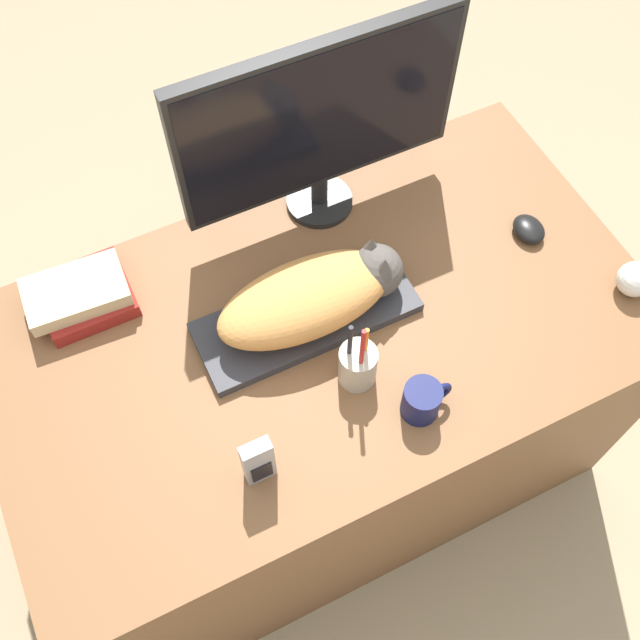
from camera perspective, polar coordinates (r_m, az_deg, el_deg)
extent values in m
plane|color=#998466|center=(2.12, 4.85, -18.82)|extent=(12.00, 12.00, 0.00)
cube|color=brown|center=(1.86, 0.07, -6.17)|extent=(1.36, 0.77, 0.74)
cube|color=#2D2D33|center=(1.53, -1.05, 0.24)|extent=(0.45, 0.17, 0.02)
ellipsoid|color=#D18C47|center=(1.47, -1.10, 1.62)|extent=(0.37, 0.17, 0.12)
sphere|color=#4C4742|center=(1.51, 4.31, 3.77)|extent=(0.11, 0.11, 0.11)
cone|color=#4C4742|center=(1.45, 4.95, 4.11)|extent=(0.04, 0.04, 0.04)
cone|color=#4C4742|center=(1.48, 3.94, 5.70)|extent=(0.04, 0.04, 0.04)
cylinder|color=black|center=(1.70, -0.05, 9.07)|extent=(0.15, 0.15, 0.02)
cylinder|color=black|center=(1.67, -0.05, 10.14)|extent=(0.04, 0.04, 0.08)
cube|color=black|center=(1.51, -0.05, 15.21)|extent=(0.60, 0.03, 0.36)
cube|color=black|center=(1.51, 0.10, 15.00)|extent=(0.58, 0.01, 0.33)
ellipsoid|color=black|center=(1.71, 15.62, 6.69)|extent=(0.06, 0.08, 0.03)
cylinder|color=#141947|center=(1.42, 7.72, -6.13)|extent=(0.07, 0.07, 0.08)
torus|color=#141947|center=(1.43, 8.99, -5.52)|extent=(0.06, 0.01, 0.06)
cylinder|color=#B2A893|center=(1.44, 2.88, -3.49)|extent=(0.07, 0.07, 0.10)
cylinder|color=orange|center=(1.39, 3.47, -2.06)|extent=(0.01, 0.01, 0.13)
cylinder|color=black|center=(1.38, 2.32, -2.08)|extent=(0.01, 0.01, 0.15)
cylinder|color=#B21E1E|center=(1.36, 3.20, -2.65)|extent=(0.01, 0.01, 0.17)
sphere|color=silver|center=(1.68, 22.87, 2.88)|extent=(0.07, 0.07, 0.07)
cube|color=#99999E|center=(1.34, -4.74, -10.68)|extent=(0.06, 0.03, 0.14)
cube|color=black|center=(1.36, -4.43, -11.49)|extent=(0.04, 0.00, 0.06)
cube|color=maroon|center=(1.62, -17.37, 1.75)|extent=(0.18, 0.17, 0.04)
cube|color=#C6B284|center=(1.59, -18.12, 2.05)|extent=(0.21, 0.14, 0.04)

